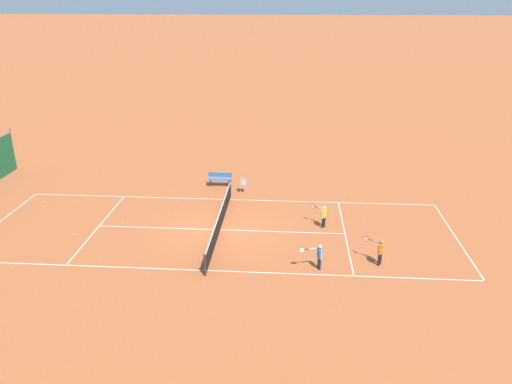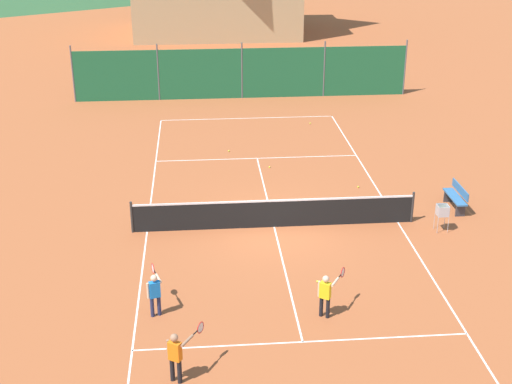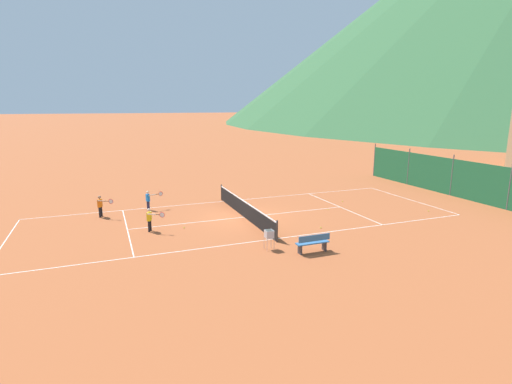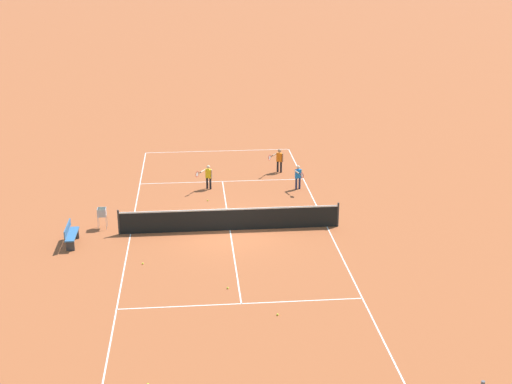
{
  "view_description": "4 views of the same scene",
  "coord_description": "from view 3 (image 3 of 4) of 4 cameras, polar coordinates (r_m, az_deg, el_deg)",
  "views": [
    {
      "loc": [
        -23.02,
        -3.53,
        11.3
      ],
      "look_at": [
        1.98,
        -1.72,
        1.37
      ],
      "focal_mm": 35.0,
      "sensor_mm": 36.0,
      "label": 1
    },
    {
      "loc": [
        -2.36,
        -20.7,
        10.15
      ],
      "look_at": [
        -0.48,
        1.33,
        0.69
      ],
      "focal_mm": 50.0,
      "sensor_mm": 36.0,
      "label": 2
    },
    {
      "loc": [
        20.71,
        -7.35,
        6.29
      ],
      "look_at": [
        -1.37,
        1.26,
        1.09
      ],
      "focal_mm": 28.0,
      "sensor_mm": 36.0,
      "label": 3
    },
    {
      "loc": [
        1.48,
        27.42,
        11.39
      ],
      "look_at": [
        -1.27,
        -1.93,
        0.97
      ],
      "focal_mm": 50.0,
      "sensor_mm": 36.0,
      "label": 4
    }
  ],
  "objects": [
    {
      "name": "tennis_ball_alley_right",
      "position": [
        27.01,
        12.24,
        -1.31
      ],
      "size": [
        0.07,
        0.07,
        0.07
      ],
      "primitive_type": "sphere",
      "color": "#CCE033",
      "rests_on": "ground"
    },
    {
      "name": "ball_hopper",
      "position": [
        17.68,
        1.93,
        -6.22
      ],
      "size": [
        0.36,
        0.36,
        0.89
      ],
      "color": "#B7B7BC",
      "rests_on": "ground"
    },
    {
      "name": "tennis_ball_service_box",
      "position": [
        21.18,
        -10.24,
        -5.02
      ],
      "size": [
        0.07,
        0.07,
        0.07
      ],
      "primitive_type": "sphere",
      "color": "#CCE033",
      "rests_on": "ground"
    },
    {
      "name": "ground_plane",
      "position": [
        22.86,
        -1.69,
        -3.61
      ],
      "size": [
        600.0,
        600.0,
        0.0
      ],
      "primitive_type": "plane",
      "color": "#A8542D"
    },
    {
      "name": "court_line_markings",
      "position": [
        22.86,
        -1.69,
        -3.6
      ],
      "size": [
        8.25,
        23.85,
        0.01
      ],
      "color": "white",
      "rests_on": "ground"
    },
    {
      "name": "tennis_net",
      "position": [
        22.72,
        -1.7,
        -2.4
      ],
      "size": [
        9.18,
        0.08,
        1.06
      ],
      "color": "#2D2D2D",
      "rests_on": "ground"
    },
    {
      "name": "player_far_service",
      "position": [
        20.83,
        -14.89,
        -3.62
      ],
      "size": [
        0.81,
        0.83,
        1.2
      ],
      "color": "black",
      "rests_on": "ground"
    },
    {
      "name": "tennis_ball_by_net_right",
      "position": [
        26.18,
        23.42,
        -2.5
      ],
      "size": [
        0.07,
        0.07,
        0.07
      ],
      "primitive_type": "sphere",
      "color": "#CCE033",
      "rests_on": "ground"
    },
    {
      "name": "windscreen_fence_far",
      "position": [
        31.24,
        26.17,
        1.91
      ],
      "size": [
        17.28,
        0.08,
        2.9
      ],
      "color": "#1E6038",
      "rests_on": "ground"
    },
    {
      "name": "tennis_ball_mid_court",
      "position": [
        24.73,
        10.25,
        -2.49
      ],
      "size": [
        0.07,
        0.07,
        0.07
      ],
      "primitive_type": "sphere",
      "color": "#CCE033",
      "rests_on": "ground"
    },
    {
      "name": "tennis_ball_alley_left",
      "position": [
        21.09,
        9.25,
        -5.06
      ],
      "size": [
        0.07,
        0.07,
        0.07
      ],
      "primitive_type": "sphere",
      "color": "#CCE033",
      "rests_on": "ground"
    },
    {
      "name": "courtside_bench",
      "position": [
        17.56,
        8.13,
        -7.18
      ],
      "size": [
        0.36,
        1.5,
        0.84
      ],
      "color": "#336699",
      "rests_on": "ground"
    },
    {
      "name": "player_near_service",
      "position": [
        24.35,
        -21.31,
        -1.7
      ],
      "size": [
        0.84,
        0.86,
        1.25
      ],
      "color": "black",
      "rests_on": "ground"
    },
    {
      "name": "player_far_baseline",
      "position": [
        25.07,
        -15.08,
        -0.96
      ],
      "size": [
        0.39,
        1.04,
        1.19
      ],
      "color": "#23284C",
      "rests_on": "ground"
    }
  ]
}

